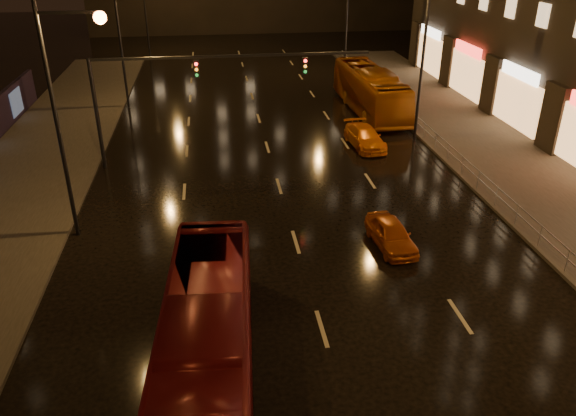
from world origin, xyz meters
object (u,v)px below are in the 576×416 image
at_px(bus_red, 207,342).
at_px(taxi_far, 365,137).
at_px(taxi_near, 391,234).
at_px(bus_curb, 370,90).

distance_m(bus_red, taxi_far, 21.68).
bearing_deg(taxi_near, taxi_far, 75.73).
xyz_separation_m(bus_red, bus_curb, (12.21, 26.63, 0.07)).
distance_m(taxi_near, taxi_far, 12.35).
bearing_deg(bus_red, taxi_far, 66.55).
relative_size(bus_red, bus_curb, 0.96).
distance_m(bus_curb, taxi_far, 7.78).
relative_size(bus_curb, taxi_far, 2.66).
xyz_separation_m(bus_curb, taxi_near, (-4.37, -19.54, -0.99)).
bearing_deg(bus_red, bus_curb, 69.15).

